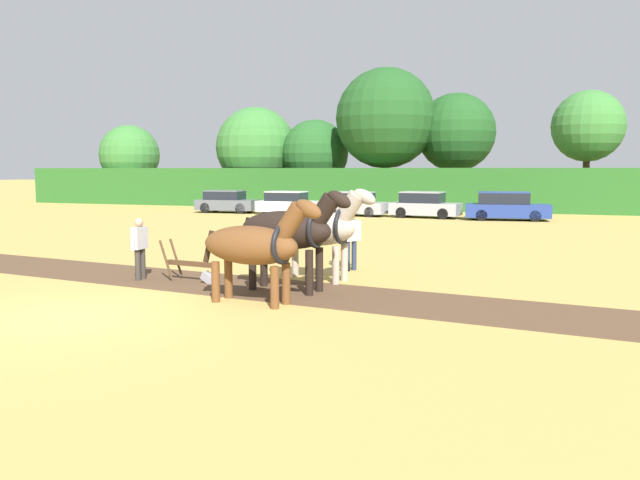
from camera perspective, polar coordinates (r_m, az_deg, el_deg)
ground_plane at (r=12.96m, az=-21.81°, el=-6.55°), size 240.00×240.00×0.00m
plowed_furrow_strip at (r=17.36m, az=-16.80°, el=-3.12°), size 31.35×6.42×0.01m
hedgerow at (r=43.20m, az=7.92°, el=4.63°), size 62.65×1.30×2.88m
tree_far_left at (r=54.78m, az=-17.02°, el=7.44°), size 4.93×4.93×6.44m
tree_left at (r=50.68m, az=-5.87°, el=8.42°), size 6.37×6.37×7.72m
tree_center_left at (r=48.95m, az=-0.47°, el=7.92°), size 5.21×5.21×6.62m
tree_center at (r=45.95m, az=6.02°, el=11.00°), size 7.19×7.19×10.04m
tree_center_right at (r=46.94m, az=12.33°, el=9.57°), size 5.67×5.67×8.29m
tree_right at (r=45.56m, az=23.31°, el=9.51°), size 4.70×4.70×7.99m
church_spire at (r=75.37m, az=5.94°, el=10.12°), size 2.23×2.23×14.49m
draft_horse_lead_left at (r=13.07m, az=-5.95°, el=-0.46°), size 2.92×1.13×2.30m
draft_horse_lead_right at (r=14.35m, az=-2.79°, el=0.87°), size 2.94×1.21×2.43m
draft_horse_trail_left at (r=15.69m, az=-0.10°, el=1.15°), size 2.87×1.21×2.43m
plow at (r=15.97m, az=-11.32°, el=-2.63°), size 1.68×0.53×1.13m
farmer_at_plow at (r=16.52m, az=-16.17°, el=-0.40°), size 0.22×0.64×1.58m
farmer_beside_team at (r=17.35m, az=2.85°, el=0.45°), size 0.47×0.52×1.70m
parked_car_far_left at (r=40.86m, az=-8.52°, el=3.47°), size 4.01×2.09×1.44m
parked_car_left at (r=38.89m, az=-2.91°, el=3.38°), size 3.92×1.73×1.43m
parked_car_center_left at (r=37.80m, az=3.23°, el=3.29°), size 4.01×2.20×1.45m
parked_car_center at (r=36.69m, az=9.53°, el=3.15°), size 4.10×2.13×1.51m
parked_car_center_right at (r=35.90m, az=16.64°, el=2.94°), size 4.65×2.20×1.57m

